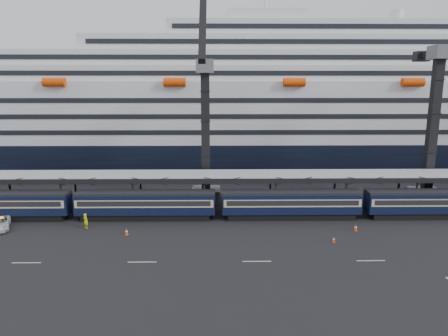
# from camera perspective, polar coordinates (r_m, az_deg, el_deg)

# --- Properties ---
(ground) EXTENTS (260.00, 260.00, 0.00)m
(ground) POSITION_cam_1_polar(r_m,az_deg,el_deg) (49.87, 20.77, -10.35)
(ground) COLOR black
(ground) RESTS_ON ground
(train) EXTENTS (133.05, 3.00, 4.05)m
(train) POSITION_cam_1_polar(r_m,az_deg,el_deg) (56.80, 12.87, -4.88)
(train) COLOR black
(train) RESTS_ON ground
(canopy) EXTENTS (130.00, 6.25, 5.53)m
(canopy) POSITION_cam_1_polar(r_m,az_deg,el_deg) (61.03, 16.37, -0.97)
(canopy) COLOR #A0A3A8
(canopy) RESTS_ON ground
(cruise_ship) EXTENTS (214.09, 28.84, 34.00)m
(cruise_ship) POSITION_cam_1_polar(r_m,az_deg,el_deg) (90.68, 10.04, 7.77)
(cruise_ship) COLOR black
(cruise_ship) RESTS_ON ground
(crane_dark_near) EXTENTS (4.50, 17.75, 35.08)m
(crane_dark_near) POSITION_cam_1_polar(r_m,az_deg,el_deg) (61.84, -2.67, 5.91)
(crane_dark_near) COLOR #54565C
(crane_dark_near) RESTS_ON ground
(crane_dark_mid) EXTENTS (4.50, 18.24, 39.64)m
(crane_dark_mid) POSITION_cam_1_polar(r_m,az_deg,el_deg) (69.07, 27.92, 6.37)
(crane_dark_mid) COLOR #54565C
(crane_dark_mid) RESTS_ON ground
(worker) EXTENTS (0.86, 0.75, 1.98)m
(worker) POSITION_cam_1_polar(r_m,az_deg,el_deg) (54.88, -19.17, -7.14)
(worker) COLOR #D5E90C
(worker) RESTS_ON ground
(traffic_cone_a) EXTENTS (0.37, 0.37, 0.74)m
(traffic_cone_a) POSITION_cam_1_polar(r_m,az_deg,el_deg) (58.13, -29.21, -7.61)
(traffic_cone_a) COLOR #E44207
(traffic_cone_a) RESTS_ON ground
(traffic_cone_b) EXTENTS (0.44, 0.44, 0.87)m
(traffic_cone_b) POSITION_cam_1_polar(r_m,az_deg,el_deg) (51.24, -13.76, -8.82)
(traffic_cone_b) COLOR #E44207
(traffic_cone_b) RESTS_ON ground
(traffic_cone_c) EXTENTS (0.35, 0.35, 0.69)m
(traffic_cone_c) POSITION_cam_1_polar(r_m,az_deg,el_deg) (49.39, 15.42, -9.79)
(traffic_cone_c) COLOR #E44207
(traffic_cone_c) RESTS_ON ground
(traffic_cone_d) EXTENTS (0.43, 0.43, 0.86)m
(traffic_cone_d) POSITION_cam_1_polar(r_m,az_deg,el_deg) (53.83, 18.29, -8.08)
(traffic_cone_d) COLOR #E44207
(traffic_cone_d) RESTS_ON ground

